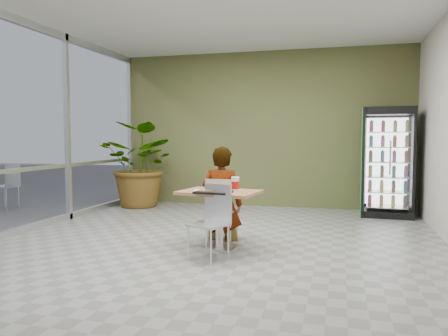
% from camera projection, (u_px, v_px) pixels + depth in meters
% --- Properties ---
extents(ground, '(7.00, 7.00, 0.00)m').
position_uv_depth(ground, '(215.00, 246.00, 5.77)').
color(ground, gray).
rests_on(ground, ground).
extents(room_envelope, '(6.00, 7.00, 3.20)m').
position_uv_depth(room_envelope, '(214.00, 124.00, 5.66)').
color(room_envelope, silver).
rests_on(room_envelope, ground).
extents(storefront_frame, '(0.10, 7.00, 3.20)m').
position_uv_depth(storefront_frame, '(19.00, 126.00, 6.43)').
color(storefront_frame, silver).
rests_on(storefront_frame, ground).
extents(dining_table, '(1.06, 0.82, 0.75)m').
position_uv_depth(dining_table, '(219.00, 207.00, 5.59)').
color(dining_table, '#BB7650').
rests_on(dining_table, ground).
extents(chair_far, '(0.40, 0.41, 0.86)m').
position_uv_depth(chair_far, '(221.00, 204.00, 6.07)').
color(chair_far, silver).
rests_on(chair_far, ground).
extents(chair_near, '(0.50, 0.51, 0.88)m').
position_uv_depth(chair_near, '(213.00, 215.00, 5.15)').
color(chair_near, silver).
rests_on(chair_near, ground).
extents(seated_woman, '(0.62, 0.42, 1.61)m').
position_uv_depth(seated_woman, '(222.00, 204.00, 6.10)').
color(seated_woman, black).
rests_on(seated_woman, ground).
extents(pizza_plate, '(0.32, 0.31, 0.03)m').
position_uv_depth(pizza_plate, '(214.00, 189.00, 5.62)').
color(pizza_plate, white).
rests_on(pizza_plate, dining_table).
extents(soda_cup, '(0.10, 0.10, 0.18)m').
position_uv_depth(soda_cup, '(235.00, 184.00, 5.50)').
color(soda_cup, white).
rests_on(soda_cup, dining_table).
extents(napkin_stack, '(0.18, 0.18, 0.02)m').
position_uv_depth(napkin_stack, '(201.00, 191.00, 5.47)').
color(napkin_stack, white).
rests_on(napkin_stack, dining_table).
extents(cafeteria_tray, '(0.45, 0.35, 0.02)m').
position_uv_depth(cafeteria_tray, '(213.00, 192.00, 5.34)').
color(cafeteria_tray, black).
rests_on(cafeteria_tray, dining_table).
extents(beverage_fridge, '(0.95, 0.75, 1.97)m').
position_uv_depth(beverage_fridge, '(388.00, 162.00, 7.89)').
color(beverage_fridge, black).
rests_on(beverage_fridge, ground).
extents(potted_plant, '(1.80, 1.63, 1.74)m').
position_uv_depth(potted_plant, '(142.00, 165.00, 8.99)').
color(potted_plant, '#2C6E32').
rests_on(potted_plant, ground).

